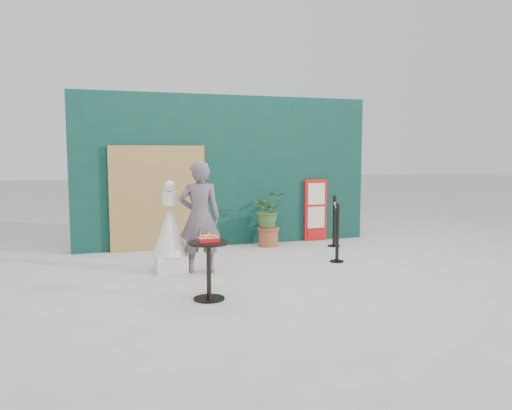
% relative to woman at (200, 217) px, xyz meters
% --- Properties ---
extents(ground, '(60.00, 60.00, 0.00)m').
position_rel_woman_xyz_m(ground, '(1.00, -0.94, -0.87)').
color(ground, '#ADAAA5').
rests_on(ground, ground).
extents(back_wall, '(6.00, 0.30, 3.00)m').
position_rel_woman_xyz_m(back_wall, '(1.00, 2.21, 0.63)').
color(back_wall, '#0B332F').
rests_on(back_wall, ground).
extents(bamboo_fence, '(1.80, 0.08, 2.00)m').
position_rel_woman_xyz_m(bamboo_fence, '(-0.40, 2.00, 0.13)').
color(bamboo_fence, tan).
rests_on(bamboo_fence, ground).
extents(woman, '(0.71, 0.55, 1.74)m').
position_rel_woman_xyz_m(woman, '(0.00, 0.00, 0.00)').
color(woman, '#60525A').
rests_on(woman, ground).
extents(menu_board, '(0.50, 0.07, 1.30)m').
position_rel_woman_xyz_m(menu_board, '(2.90, 2.02, -0.22)').
color(menu_board, red).
rests_on(menu_board, ground).
extents(statue, '(0.56, 0.56, 1.43)m').
position_rel_woman_xyz_m(statue, '(-0.43, 0.22, -0.29)').
color(statue, silver).
rests_on(statue, ground).
extents(cafe_table, '(0.52, 0.52, 0.75)m').
position_rel_woman_xyz_m(cafe_table, '(-0.19, -1.48, -0.37)').
color(cafe_table, black).
rests_on(cafe_table, ground).
extents(food_basket, '(0.26, 0.19, 0.11)m').
position_rel_woman_xyz_m(food_basket, '(-0.19, -1.47, -0.08)').
color(food_basket, red).
rests_on(food_basket, cafe_table).
extents(planter, '(0.65, 0.56, 1.10)m').
position_rel_woman_xyz_m(planter, '(1.74, 1.71, -0.23)').
color(planter, '#9A5432').
rests_on(planter, ground).
extents(stanchion_barrier, '(0.84, 1.54, 1.03)m').
position_rel_woman_xyz_m(stanchion_barrier, '(2.68, 0.64, -0.38)').
color(stanchion_barrier, black).
rests_on(stanchion_barrier, ground).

